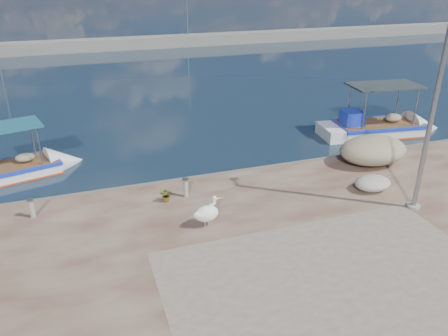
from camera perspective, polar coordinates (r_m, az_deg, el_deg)
The scene contains 12 objects.
ground at distance 13.78m, azimuth 5.23°, elevation -11.19°, with size 1400.00×1400.00×0.00m, color #162635.
quay_patch at distance 11.86m, azimuth 16.03°, elevation -15.95°, with size 9.00×7.00×0.01m, color gray.
breakwater at distance 50.91m, azimuth -13.83°, elevation 15.47°, with size 120.00×2.20×7.50m.
boat_left at distance 20.52m, azimuth -26.24°, elevation -0.54°, with size 5.71×3.10×2.62m.
boat_right at distance 24.68m, azimuth 19.35°, elevation 4.73°, with size 6.67×2.89×3.11m.
pelican at distance 13.92m, azimuth -2.21°, elevation -5.89°, with size 1.06×0.59×1.02m.
lamp_post at distance 15.35m, azimuth 25.45°, elevation 6.16°, with size 0.44×0.96×7.00m.
bollard_near at distance 15.79m, azimuth -5.02°, elevation -2.46°, with size 0.23×0.23×0.70m.
bollard_far at distance 15.79m, azimuth -23.84°, elevation -4.74°, with size 0.22×0.22×0.66m.
potted_plant at distance 15.60m, azimuth -7.56°, elevation -3.51°, with size 0.45×0.39×0.50m, color #33722D.
net_pile_d at distance 17.18m, azimuth 18.85°, elevation -1.89°, with size 1.39×1.05×0.52m, color #B6B2A8.
net_pile_c at distance 19.44m, azimuth 18.89°, elevation 2.23°, with size 2.96×2.11×1.16m, color tan.
Camera 1 is at (-4.77, -10.14, 8.02)m, focal length 35.00 mm.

